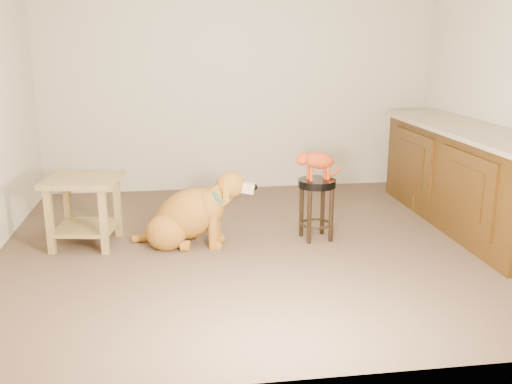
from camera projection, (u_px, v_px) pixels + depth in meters
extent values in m
cube|color=brown|center=(267.00, 245.00, 4.90)|extent=(4.50, 4.00, 0.01)
cube|color=beige|center=(239.00, 77.00, 6.48)|extent=(4.50, 0.04, 2.60)
cube|color=beige|center=(338.00, 132.00, 2.65)|extent=(4.50, 0.04, 2.60)
cube|color=#43290C|center=(467.00, 179.00, 5.34)|extent=(0.60, 2.50, 0.90)
cube|color=gray|center=(469.00, 129.00, 5.21)|extent=(0.70, 2.56, 0.04)
cube|color=black|center=(467.00, 219.00, 5.45)|extent=(0.52, 2.50, 0.10)
cube|color=#43290C|center=(466.00, 190.00, 4.76)|extent=(0.02, 0.90, 0.62)
cube|color=#43290C|center=(412.00, 162.00, 5.81)|extent=(0.02, 0.90, 0.62)
cube|color=#372109|center=(464.00, 190.00, 4.76)|extent=(0.02, 0.60, 0.40)
cube|color=#372109|center=(411.00, 162.00, 5.81)|extent=(0.02, 0.60, 0.40)
cylinder|color=black|center=(323.00, 209.00, 5.13)|extent=(0.04, 0.04, 0.48)
cylinder|color=black|center=(301.00, 210.00, 5.08)|extent=(0.04, 0.04, 0.48)
cylinder|color=black|center=(331.00, 215.00, 4.94)|extent=(0.04, 0.04, 0.48)
cylinder|color=black|center=(309.00, 217.00, 4.89)|extent=(0.04, 0.04, 0.48)
torus|color=black|center=(316.00, 224.00, 5.04)|extent=(0.31, 0.31, 0.02)
cylinder|color=black|center=(317.00, 183.00, 4.94)|extent=(0.33, 0.33, 0.06)
cube|color=brown|center=(446.00, 176.00, 5.85)|extent=(0.05, 0.05, 0.70)
cube|color=brown|center=(418.00, 178.00, 5.78)|extent=(0.05, 0.05, 0.70)
cube|color=brown|center=(464.00, 184.00, 5.55)|extent=(0.05, 0.05, 0.70)
cube|color=brown|center=(435.00, 186.00, 5.48)|extent=(0.05, 0.05, 0.70)
cube|color=brown|center=(444.00, 144.00, 5.57)|extent=(0.44, 0.44, 0.04)
cube|color=olive|center=(117.00, 207.00, 5.06)|extent=(0.06, 0.06, 0.55)
cube|color=olive|center=(68.00, 206.00, 5.07)|extent=(0.06, 0.06, 0.55)
cube|color=olive|center=(104.00, 222.00, 4.64)|extent=(0.06, 0.06, 0.55)
cube|color=olive|center=(50.00, 222.00, 4.64)|extent=(0.06, 0.06, 0.55)
cube|color=olive|center=(82.00, 180.00, 4.78)|extent=(0.66, 0.66, 0.04)
cube|color=olive|center=(86.00, 227.00, 4.89)|extent=(0.56, 0.56, 0.03)
ellipsoid|color=brown|center=(173.00, 223.00, 5.02)|extent=(0.40, 0.35, 0.31)
ellipsoid|color=brown|center=(166.00, 233.00, 4.78)|extent=(0.40, 0.35, 0.31)
cylinder|color=brown|center=(192.00, 235.00, 5.06)|extent=(0.10, 0.11, 0.10)
cylinder|color=brown|center=(186.00, 246.00, 4.77)|extent=(0.10, 0.11, 0.10)
ellipsoid|color=brown|center=(188.00, 214.00, 4.85)|extent=(0.78, 0.52, 0.64)
ellipsoid|color=brown|center=(210.00, 206.00, 4.82)|extent=(0.32, 0.35, 0.32)
cylinder|color=brown|center=(216.00, 221.00, 4.94)|extent=(0.10, 0.10, 0.37)
cylinder|color=brown|center=(213.00, 228.00, 4.77)|extent=(0.10, 0.10, 0.37)
sphere|color=brown|center=(220.00, 239.00, 4.98)|extent=(0.10, 0.10, 0.10)
sphere|color=brown|center=(217.00, 246.00, 4.81)|extent=(0.10, 0.10, 0.10)
cylinder|color=brown|center=(219.00, 195.00, 4.79)|extent=(0.26, 0.22, 0.24)
ellipsoid|color=brown|center=(230.00, 185.00, 4.75)|extent=(0.28, 0.26, 0.23)
cube|color=tan|center=(245.00, 187.00, 4.75)|extent=(0.17, 0.12, 0.10)
sphere|color=black|center=(254.00, 187.00, 4.74)|extent=(0.06, 0.06, 0.06)
cube|color=brown|center=(230.00, 185.00, 4.86)|extent=(0.06, 0.07, 0.17)
cube|color=brown|center=(226.00, 191.00, 4.66)|extent=(0.06, 0.07, 0.17)
torus|color=#0B584D|center=(219.00, 196.00, 4.79)|extent=(0.17, 0.24, 0.20)
cylinder|color=#D8BF4C|center=(225.00, 204.00, 4.80)|extent=(0.02, 0.04, 0.04)
cylinder|color=brown|center=(149.00, 238.00, 4.99)|extent=(0.30, 0.10, 0.07)
ellipsoid|color=#942E0E|center=(319.00, 161.00, 4.90)|extent=(0.30, 0.17, 0.18)
cylinder|color=#942E0E|center=(308.00, 173.00, 4.94)|extent=(0.03, 0.03, 0.11)
sphere|color=#942E0E|center=(308.00, 178.00, 4.95)|extent=(0.04, 0.04, 0.04)
cylinder|color=#942E0E|center=(311.00, 175.00, 4.87)|extent=(0.03, 0.03, 0.11)
sphere|color=#942E0E|center=(311.00, 180.00, 4.88)|extent=(0.04, 0.04, 0.04)
cylinder|color=#942E0E|center=(325.00, 172.00, 4.98)|extent=(0.03, 0.03, 0.11)
sphere|color=#942E0E|center=(325.00, 177.00, 4.99)|extent=(0.04, 0.04, 0.04)
cylinder|color=#942E0E|center=(328.00, 174.00, 4.91)|extent=(0.03, 0.03, 0.11)
sphere|color=#942E0E|center=(328.00, 179.00, 4.92)|extent=(0.04, 0.04, 0.04)
sphere|color=#942E0E|center=(303.00, 159.00, 4.85)|extent=(0.10, 0.10, 0.10)
sphere|color=#942E0E|center=(298.00, 161.00, 4.84)|extent=(0.04, 0.04, 0.04)
sphere|color=brown|center=(296.00, 161.00, 4.84)|extent=(0.02, 0.02, 0.02)
cone|color=#942E0E|center=(303.00, 152.00, 4.87)|extent=(0.05, 0.05, 0.05)
cone|color=#C66B60|center=(302.00, 153.00, 4.87)|extent=(0.03, 0.03, 0.03)
cone|color=#942E0E|center=(305.00, 154.00, 4.81)|extent=(0.05, 0.05, 0.05)
cone|color=#C66B60|center=(305.00, 154.00, 4.81)|extent=(0.03, 0.03, 0.03)
cylinder|color=#942E0E|center=(333.00, 175.00, 5.01)|extent=(0.20, 0.14, 0.10)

